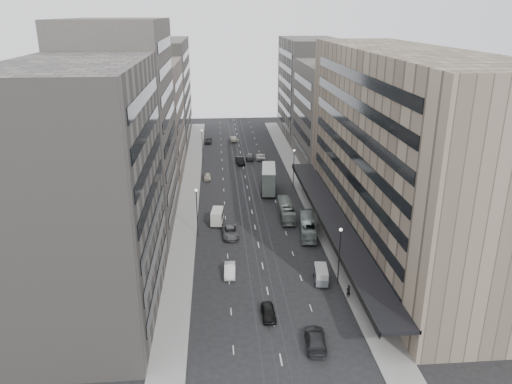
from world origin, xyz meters
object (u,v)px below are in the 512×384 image
object	(u,v)px
bus_near	(308,226)
panel_van	(217,216)
double_decker	(269,179)
pedestrian	(348,291)
sedan_0	(268,312)
vw_microbus	(321,274)
sedan_1	(230,270)
bus_far	(286,210)
sedan_2	(230,232)

from	to	relation	value
bus_near	panel_van	world-z (taller)	bus_near
panel_van	double_decker	bearing A→B (deg)	63.01
pedestrian	sedan_0	bearing A→B (deg)	-8.41
double_decker	bus_near	bearing A→B (deg)	-72.88
vw_microbus	panel_van	xyz separation A→B (m)	(-13.98, 21.15, 0.27)
bus_near	sedan_1	distance (m)	18.45
bus_far	pedestrian	bearing A→B (deg)	100.75
bus_near	sedan_2	distance (m)	12.86
bus_near	sedan_0	size ratio (longest dim) A/B	2.49
double_decker	pedestrian	size ratio (longest dim) A/B	5.44
bus_near	bus_far	world-z (taller)	bus_near
bus_near	vw_microbus	xyz separation A→B (m)	(-0.97, -15.73, -0.23)
vw_microbus	pedestrian	bearing A→B (deg)	-51.74
bus_far	sedan_1	bearing A→B (deg)	63.90
bus_near	sedan_1	xyz separation A→B (m)	(-13.35, -12.71, -0.69)
bus_near	pedestrian	world-z (taller)	bus_near
sedan_1	pedestrian	bearing A→B (deg)	-24.01
double_decker	vw_microbus	bearing A→B (deg)	-79.11
vw_microbus	sedan_0	xyz separation A→B (m)	(-8.05, -7.77, -0.49)
sedan_0	bus_far	bearing A→B (deg)	77.59
bus_far	panel_van	size ratio (longest dim) A/B	2.30
vw_microbus	sedan_1	xyz separation A→B (m)	(-12.38, 3.02, -0.46)
panel_van	sedan_0	bearing A→B (deg)	-71.59
bus_near	bus_far	size ratio (longest dim) A/B	1.01
bus_far	sedan_2	size ratio (longest dim) A/B	1.85
sedan_1	double_decker	bearing A→B (deg)	77.26
bus_far	sedan_0	world-z (taller)	bus_far
bus_near	vw_microbus	world-z (taller)	bus_near
double_decker	vw_microbus	xyz separation A→B (m)	(3.32, -37.08, -1.61)
bus_far	panel_van	bearing A→B (deg)	11.59
vw_microbus	bus_far	bearing A→B (deg)	100.78
double_decker	sedan_1	xyz separation A→B (m)	(-9.06, -34.06, -2.07)
sedan_0	sedan_1	distance (m)	11.63
sedan_0	sedan_2	world-z (taller)	sedan_2
pedestrian	bus_far	bearing A→B (deg)	-107.28
vw_microbus	pedestrian	xyz separation A→B (m)	(2.67, -4.37, -0.14)
bus_far	sedan_2	world-z (taller)	bus_far
double_decker	panel_van	distance (m)	19.21
double_decker	sedan_1	world-z (taller)	double_decker
panel_van	pedestrian	world-z (taller)	panel_van
bus_near	sedan_1	size ratio (longest dim) A/B	2.31
bus_far	bus_near	bearing A→B (deg)	110.72
bus_near	vw_microbus	bearing A→B (deg)	93.85
sedan_0	pedestrian	size ratio (longest dim) A/B	2.29
pedestrian	sedan_2	bearing A→B (deg)	-80.18
sedan_1	pedestrian	xyz separation A→B (m)	(15.05, -7.39, 0.32)
panel_van	sedan_1	distance (m)	18.22
bus_near	sedan_2	size ratio (longest dim) A/B	1.87
panel_van	sedan_1	size ratio (longest dim) A/B	0.99
sedan_0	sedan_2	size ratio (longest dim) A/B	0.75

